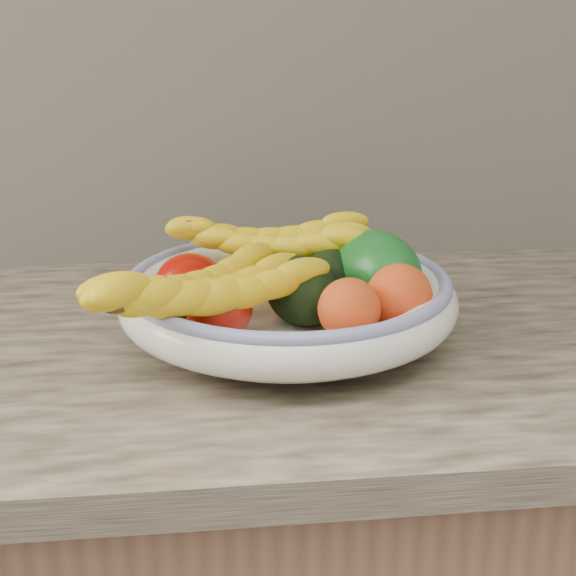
# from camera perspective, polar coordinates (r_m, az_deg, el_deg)

# --- Properties ---
(fruit_bowl) EXTENTS (0.39, 0.39, 0.08)m
(fruit_bowl) POSITION_cam_1_polar(r_m,az_deg,el_deg) (0.93, 0.00, -0.67)
(fruit_bowl) COLOR white
(fruit_bowl) RESTS_ON kitchen_counter
(clementine_back_left) EXTENTS (0.06, 0.06, 0.04)m
(clementine_back_left) POSITION_cam_1_polar(r_m,az_deg,el_deg) (1.03, -2.76, 1.59)
(clementine_back_left) COLOR orange
(clementine_back_left) RESTS_ON fruit_bowl
(clementine_back_right) EXTENTS (0.06, 0.06, 0.05)m
(clementine_back_right) POSITION_cam_1_polar(r_m,az_deg,el_deg) (1.03, 1.28, 1.67)
(clementine_back_right) COLOR #FF5905
(clementine_back_right) RESTS_ON fruit_bowl
(clementine_back_mid) EXTENTS (0.06, 0.06, 0.05)m
(clementine_back_mid) POSITION_cam_1_polar(r_m,az_deg,el_deg) (1.00, -0.11, 1.10)
(clementine_back_mid) COLOR #E85D04
(clementine_back_mid) RESTS_ON fruit_bowl
(clementine_extra) EXTENTS (0.05, 0.05, 0.05)m
(clementine_extra) POSITION_cam_1_polar(r_m,az_deg,el_deg) (1.00, -0.25, 1.19)
(clementine_extra) COLOR #F26005
(clementine_extra) RESTS_ON fruit_bowl
(tomato_left) EXTENTS (0.09, 0.09, 0.07)m
(tomato_left) POSITION_cam_1_polar(r_m,az_deg,el_deg) (0.94, -7.00, 0.22)
(tomato_left) COLOR #A00900
(tomato_left) RESTS_ON fruit_bowl
(tomato_near_left) EXTENTS (0.08, 0.08, 0.06)m
(tomato_near_left) POSITION_cam_1_polar(r_m,az_deg,el_deg) (0.86, -4.91, -1.48)
(tomato_near_left) COLOR #AF1A10
(tomato_near_left) RESTS_ON fruit_bowl
(avocado_center) EXTENTS (0.10, 0.13, 0.08)m
(avocado_center) POSITION_cam_1_polar(r_m,az_deg,el_deg) (0.90, 0.94, -0.17)
(avocado_center) COLOR black
(avocado_center) RESTS_ON fruit_bowl
(avocado_right) EXTENTS (0.08, 0.11, 0.07)m
(avocado_right) POSITION_cam_1_polar(r_m,az_deg,el_deg) (0.96, 3.11, 0.96)
(avocado_right) COLOR black
(avocado_right) RESTS_ON fruit_bowl
(green_mango) EXTENTS (0.15, 0.17, 0.12)m
(green_mango) POSITION_cam_1_polar(r_m,az_deg,el_deg) (0.94, 6.32, 1.22)
(green_mango) COLOR #0F5418
(green_mango) RESTS_ON fruit_bowl
(peach_front) EXTENTS (0.09, 0.09, 0.07)m
(peach_front) POSITION_cam_1_polar(r_m,az_deg,el_deg) (0.84, 4.38, -1.52)
(peach_front) COLOR orange
(peach_front) RESTS_ON fruit_bowl
(peach_right) EXTENTS (0.09, 0.09, 0.07)m
(peach_right) POSITION_cam_1_polar(r_m,az_deg,el_deg) (0.88, 7.91, -0.63)
(peach_right) COLOR orange
(peach_right) RESTS_ON fruit_bowl
(banana_bunch_back) EXTENTS (0.28, 0.15, 0.08)m
(banana_bunch_back) POSITION_cam_1_polar(r_m,az_deg,el_deg) (0.99, -1.45, 3.00)
(banana_bunch_back) COLOR yellow
(banana_bunch_back) RESTS_ON fruit_bowl
(banana_bunch_front) EXTENTS (0.31, 0.28, 0.08)m
(banana_bunch_front) POSITION_cam_1_polar(r_m,az_deg,el_deg) (0.84, -6.00, -0.63)
(banana_bunch_front) COLOR yellow
(banana_bunch_front) RESTS_ON fruit_bowl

